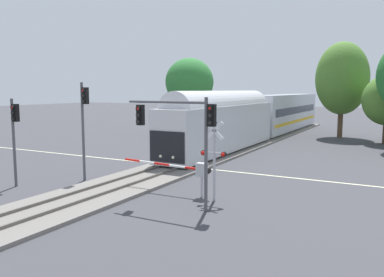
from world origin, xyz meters
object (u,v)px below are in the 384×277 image
commuter_train (259,115)px  crossing_gate_near (192,170)px  crossing_signal_mast (214,151)px  traffic_signal_near_right (182,125)px  elm_centre_background (342,78)px  traffic_signal_near_left (14,128)px  crossing_gate_far (176,135)px  traffic_signal_median (84,116)px  oak_behind_train (189,82)px

commuter_train → crossing_gate_near: 24.42m
crossing_signal_mast → traffic_signal_near_right: 2.43m
crossing_signal_mast → elm_centre_background: elm_centre_background is taller
traffic_signal_near_left → crossing_gate_near: bearing=17.4°
traffic_signal_near_left → crossing_gate_far: bearing=87.4°
traffic_signal_near_left → traffic_signal_median: traffic_signal_median is taller
elm_centre_background → oak_behind_train: (-17.27, -5.16, -0.37)m
crossing_gate_far → oak_behind_train: 14.30m
elm_centre_background → commuter_train: bearing=-136.5°
oak_behind_train → crossing_gate_near: bearing=-61.0°
commuter_train → crossing_signal_mast: size_ratio=10.02×
oak_behind_train → elm_centre_background: bearing=16.6°
traffic_signal_near_right → commuter_train: bearing=101.2°
traffic_signal_median → elm_centre_background: (10.33, 31.07, 2.84)m
crossing_gate_near → oak_behind_train: oak_behind_train is taller
commuter_train → crossing_signal_mast: (5.96, -24.31, -0.26)m
traffic_signal_near_right → traffic_signal_median: 8.31m
traffic_signal_median → elm_centre_background: elm_centre_background is taller
traffic_signal_median → oak_behind_train: size_ratio=0.63×
crossing_gate_near → oak_behind_train: size_ratio=0.58×
crossing_signal_mast → traffic_signal_near_left: 11.60m
crossing_gate_near → traffic_signal_near_left: size_ratio=1.08×
crossing_gate_far → traffic_signal_near_right: bearing=-58.4°
traffic_signal_near_left → oak_behind_train: size_ratio=0.54×
crossing_gate_near → traffic_signal_median: 7.86m
oak_behind_train → traffic_signal_near_right: bearing=-61.9°
elm_centre_background → crossing_signal_mast: bearing=-92.7°
traffic_signal_near_right → elm_centre_background: 33.38m
crossing_gate_far → traffic_signal_near_right: 18.65m
crossing_signal_mast → crossing_gate_far: size_ratio=0.75×
crossing_signal_mast → traffic_signal_median: bearing=178.0°
crossing_signal_mast → elm_centre_background: bearing=87.3°
commuter_train → traffic_signal_near_right: (5.16, -26.11, 1.15)m
traffic_signal_near_right → traffic_signal_near_left: (-10.44, -0.94, -0.54)m
traffic_signal_near_left → traffic_signal_near_right: bearing=5.1°
traffic_signal_median → crossing_signal_mast: bearing=-2.0°
crossing_signal_mast → oak_behind_train: oak_behind_train is taller
crossing_gate_far → traffic_signal_near_left: traffic_signal_near_left is taller
traffic_signal_near_right → crossing_signal_mast: bearing=65.8°
commuter_train → crossing_gate_near: commuter_train is taller
traffic_signal_near_right → elm_centre_background: bearing=86.0°
crossing_gate_near → oak_behind_train: bearing=119.0°
traffic_signal_near_left → elm_centre_background: 36.57m
crossing_gate_far → crossing_gate_near: bearing=-56.3°
crossing_gate_near → traffic_signal_near_left: 10.48m
commuter_train → traffic_signal_median: 24.21m
commuter_train → crossing_signal_mast: commuter_train is taller
crossing_gate_near → crossing_gate_far: bearing=123.7°
oak_behind_train → crossing_signal_mast: bearing=-59.0°
traffic_signal_near_right → traffic_signal_near_left: bearing=-174.9°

